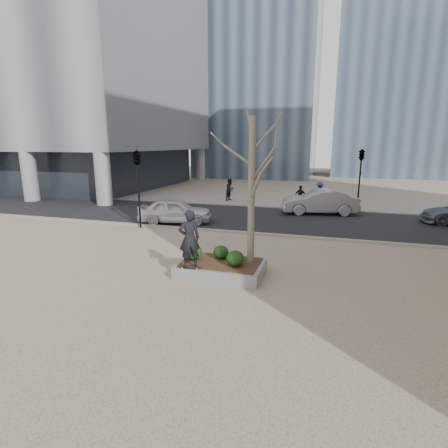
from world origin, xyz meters
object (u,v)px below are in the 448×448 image
(planter, at_px, (221,269))
(skateboarder, at_px, (189,239))
(skateboard, at_px, (190,267))
(police_car, at_px, (175,211))

(planter, xyz_separation_m, skateboarder, (-0.84, -0.88, 1.28))
(skateboarder, bearing_deg, skateboard, 41.62)
(planter, distance_m, skateboard, 1.24)
(planter, distance_m, police_car, 8.91)
(skateboarder, height_order, police_car, skateboarder)
(planter, height_order, skateboarder, skateboarder)
(skateboard, height_order, skateboarder, skateboarder)
(planter, relative_size, skateboard, 3.85)
(skateboard, distance_m, police_car, 9.21)
(skateboard, bearing_deg, planter, 40.97)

